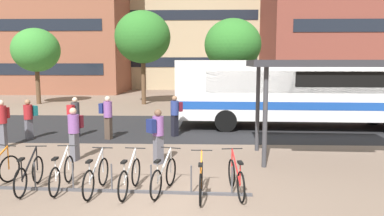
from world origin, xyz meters
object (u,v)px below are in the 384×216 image
(transit_shelter, at_px, (335,67))
(commuter_navy_pack_6, at_px, (107,114))
(parked_bicycle_white_4, at_px, (130,177))
(commuter_maroon_pack_5, at_px, (175,113))
(parked_bicycle_silver_3, at_px, (96,177))
(street_tree_0, at_px, (143,37))
(commuter_teal_pack_3, at_px, (29,116))
(parked_bicycle_white_5, at_px, (164,177))
(commuter_red_pack_4, at_px, (2,120))
(parked_bicycle_orange_6, at_px, (201,181))
(commuter_red_pack_0, at_px, (75,114))
(street_tree_2, at_px, (36,50))
(commuter_navy_pack_2, at_px, (157,133))
(parked_bicycle_red_7, at_px, (236,178))
(city_bus, at_px, (303,91))
(parked_bicycle_white_2, at_px, (62,174))
(commuter_maroon_pack_1, at_px, (74,130))
(parked_bicycle_black_1, at_px, (30,175))
(street_tree_1, at_px, (233,45))

(transit_shelter, relative_size, commuter_navy_pack_6, 3.06)
(parked_bicycle_white_4, distance_m, commuter_maroon_pack_5, 6.69)
(parked_bicycle_silver_3, xyz_separation_m, commuter_maroon_pack_5, (1.37, 6.63, 0.62))
(parked_bicycle_white_4, bearing_deg, street_tree_0, 13.97)
(parked_bicycle_white_4, relative_size, commuter_teal_pack_3, 1.06)
(parked_bicycle_white_5, distance_m, commuter_navy_pack_6, 6.60)
(transit_shelter, height_order, commuter_red_pack_4, transit_shelter)
(parked_bicycle_silver_3, height_order, commuter_navy_pack_6, commuter_navy_pack_6)
(parked_bicycle_orange_6, distance_m, commuter_teal_pack_3, 9.29)
(parked_bicycle_white_5, xyz_separation_m, commuter_teal_pack_3, (-6.13, 5.82, 0.55))
(commuter_red_pack_0, relative_size, street_tree_2, 0.30)
(commuter_navy_pack_2, relative_size, street_tree_0, 0.25)
(parked_bicycle_red_7, height_order, street_tree_2, street_tree_2)
(city_bus, bearing_deg, street_tree_0, -44.13)
(parked_bicycle_white_2, xyz_separation_m, transit_shelter, (7.56, 2.93, 2.57))
(parked_bicycle_white_4, relative_size, transit_shelter, 0.32)
(parked_bicycle_orange_6, bearing_deg, commuter_maroon_pack_5, 10.61)
(parked_bicycle_red_7, bearing_deg, street_tree_2, 28.83)
(commuter_teal_pack_3, bearing_deg, commuter_red_pack_0, 137.50)
(parked_bicycle_red_7, bearing_deg, commuter_maroon_pack_1, 52.95)
(parked_bicycle_silver_3, relative_size, commuter_navy_pack_6, 0.97)
(parked_bicycle_red_7, bearing_deg, parked_bicycle_black_1, 81.51)
(parked_bicycle_white_4, distance_m, commuter_red_pack_4, 7.18)
(parked_bicycle_silver_3, bearing_deg, commuter_red_pack_0, 27.11)
(parked_bicycle_white_4, xyz_separation_m, street_tree_0, (-2.74, 18.19, 4.55))
(city_bus, height_order, commuter_red_pack_0, city_bus)
(commuter_maroon_pack_5, xyz_separation_m, street_tree_0, (-3.29, 11.55, 3.94))
(parked_bicycle_red_7, xyz_separation_m, commuter_maroon_pack_5, (-1.97, 6.63, 0.62))
(transit_shelter, bearing_deg, parked_bicycle_white_2, -156.49)
(transit_shelter, relative_size, commuter_red_pack_0, 3.22)
(parked_bicycle_white_2, height_order, parked_bicycle_silver_3, same)
(transit_shelter, bearing_deg, street_tree_1, 103.95)
(parked_bicycle_black_1, relative_size, parked_bicycle_red_7, 1.00)
(commuter_maroon_pack_5, bearing_deg, parked_bicycle_white_4, 36.14)
(parked_bicycle_black_1, height_order, commuter_red_pack_0, commuter_red_pack_0)
(parked_bicycle_red_7, distance_m, street_tree_1, 14.88)
(parked_bicycle_white_5, xyz_separation_m, commuter_maroon_pack_5, (-0.25, 6.57, 0.62))
(parked_bicycle_orange_6, xyz_separation_m, commuter_red_pack_4, (-7.30, 4.62, 0.63))
(parked_bicycle_white_5, distance_m, street_tree_1, 15.04)
(parked_bicycle_red_7, bearing_deg, street_tree_0, 8.86)
(parked_bicycle_white_2, bearing_deg, street_tree_0, 0.49)
(parked_bicycle_black_1, bearing_deg, commuter_maroon_pack_5, -29.18)
(parked_bicycle_red_7, bearing_deg, parked_bicycle_white_2, 80.17)
(parked_bicycle_white_5, bearing_deg, parked_bicycle_orange_6, -91.05)
(commuter_navy_pack_2, height_order, street_tree_2, street_tree_2)
(parked_bicycle_silver_3, bearing_deg, commuter_maroon_pack_5, -8.47)
(street_tree_0, bearing_deg, parked_bicycle_white_2, -86.75)
(parked_bicycle_white_4, relative_size, street_tree_2, 0.31)
(city_bus, relative_size, parked_bicycle_black_1, 7.02)
(parked_bicycle_white_4, height_order, street_tree_2, street_tree_2)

